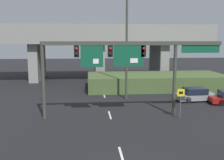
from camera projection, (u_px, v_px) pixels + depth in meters
lane_markings at (107, 104)px, 26.45m from camera, size 0.14×26.46×0.01m
signal_gantry at (124, 57)px, 21.30m from camera, size 14.83×0.44×6.28m
speed_limit_sign at (181, 99)px, 21.23m from camera, size 0.60×0.11×2.52m
highway_light_pole_near at (127, 34)px, 27.69m from camera, size 0.70×0.36×13.20m
overpass_bridge at (99, 42)px, 42.52m from camera, size 35.14×9.37×8.67m
grass_embankment at (156, 81)px, 34.80m from camera, size 17.94×7.38×1.88m
parked_sedan_near_right at (196, 95)px, 27.72m from camera, size 4.33×2.11×1.38m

